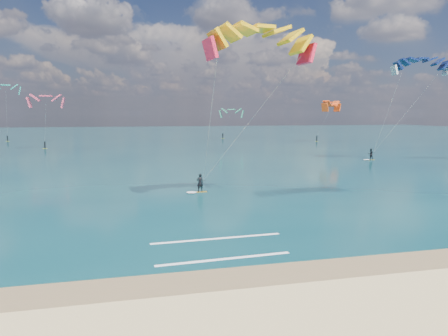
# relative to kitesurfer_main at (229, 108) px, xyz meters

# --- Properties ---
(ground) EXTENTS (320.00, 320.00, 0.00)m
(ground) POSITION_rel_kitesurfer_main_xyz_m (-2.66, 22.10, -7.27)
(ground) COLOR tan
(ground) RESTS_ON ground
(wet_sand_strip) EXTENTS (320.00, 2.40, 0.01)m
(wet_sand_strip) POSITION_rel_kitesurfer_main_xyz_m (-2.66, -14.90, -7.26)
(wet_sand_strip) COLOR brown
(wet_sand_strip) RESTS_ON ground
(sea) EXTENTS (320.00, 200.00, 0.04)m
(sea) POSITION_rel_kitesurfer_main_xyz_m (-2.66, 86.10, -7.25)
(sea) COLOR #0B343F
(sea) RESTS_ON ground
(kitesurfer_main) EXTENTS (10.34, 7.87, 14.32)m
(kitesurfer_main) POSITION_rel_kitesurfer_main_xyz_m (0.00, 0.00, 0.00)
(kitesurfer_main) COLOR gold
(kitesurfer_main) RESTS_ON sea
(kitesurfer_far) EXTENTS (10.29, 7.04, 15.58)m
(kitesurfer_far) POSITION_rel_kitesurfer_main_xyz_m (28.81, 19.35, 0.75)
(kitesurfer_far) COLOR yellow
(kitesurfer_far) RESTS_ON sea
(shoreline_foam) EXTENTS (7.24, 3.65, 0.01)m
(shoreline_foam) POSITION_rel_kitesurfer_main_xyz_m (-3.16, -11.28, -7.22)
(shoreline_foam) COLOR white
(shoreline_foam) RESTS_ON ground
(distant_kites) EXTENTS (80.41, 26.67, 13.41)m
(distant_kites) POSITION_rel_kitesurfer_main_xyz_m (-4.91, 63.35, -1.97)
(distant_kites) COLOR #369773
(distant_kites) RESTS_ON ground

